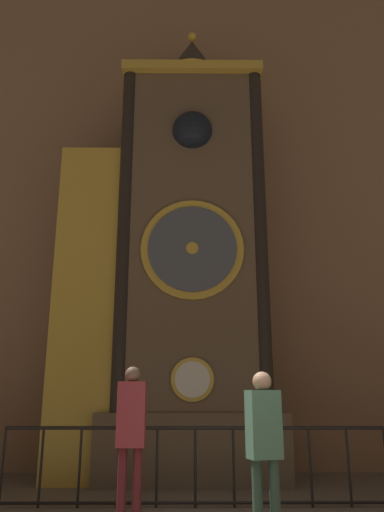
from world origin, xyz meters
name	(u,v)px	position (x,y,z in m)	size (l,w,h in m)	color
cathedral_back_wall	(201,162)	(-0.09, 6.48, 6.87)	(24.00, 0.32, 13.76)	#936B4C
clock_tower	(172,264)	(-0.72, 5.16, 3.98)	(4.26, 1.84, 9.46)	brown
railing_fence	(195,462)	(-0.30, 3.06, 0.58)	(5.37, 0.05, 1.05)	black
visitor_near	(131,428)	(-1.09, 1.99, 1.09)	(0.34, 0.22, 1.81)	#461518
visitor_far	(264,437)	(0.41, 1.23, 1.03)	(0.39, 0.30, 1.71)	#213427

